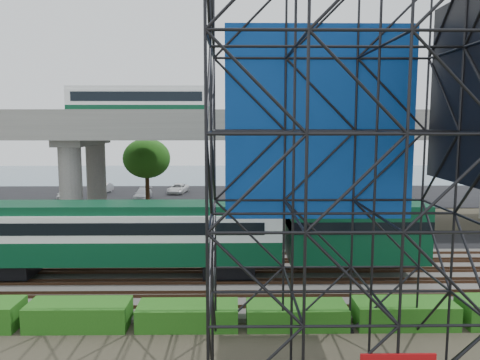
{
  "coord_description": "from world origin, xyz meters",
  "views": [
    {
      "loc": [
        3.12,
        -24.91,
        9.34
      ],
      "look_at": [
        3.53,
        6.0,
        5.52
      ],
      "focal_mm": 35.0,
      "sensor_mm": 36.0,
      "label": 1
    }
  ],
  "objects": [
    {
      "name": "ground",
      "position": [
        0.0,
        0.0,
        0.0
      ],
      "size": [
        140.0,
        140.0,
        0.0
      ],
      "primitive_type": "plane",
      "color": "#474233",
      "rests_on": "ground"
    },
    {
      "name": "hedge_strip",
      "position": [
        1.01,
        -4.3,
        0.56
      ],
      "size": [
        34.6,
        1.8,
        1.2
      ],
      "color": "#1B5814",
      "rests_on": "ground"
    },
    {
      "name": "commuter_train",
      "position": [
        -1.55,
        2.0,
        2.88
      ],
      "size": [
        29.3,
        3.06,
        4.3
      ],
      "color": "black",
      "rests_on": "rail_tracks"
    },
    {
      "name": "parked_cars",
      "position": [
        -0.61,
        33.44,
        0.7
      ],
      "size": [
        37.07,
        9.6,
        1.31
      ],
      "color": "white",
      "rests_on": "parking_lot"
    },
    {
      "name": "harbor_water",
      "position": [
        0.0,
        56.0,
        0.01
      ],
      "size": [
        140.0,
        40.0,
        0.03
      ],
      "primitive_type": "cube",
      "color": "slate",
      "rests_on": "ground"
    },
    {
      "name": "parking_lot",
      "position": [
        0.0,
        34.0,
        0.04
      ],
      "size": [
        90.0,
        18.0,
        0.08
      ],
      "primitive_type": "cube",
      "color": "black",
      "rests_on": "ground"
    },
    {
      "name": "rail_tracks",
      "position": [
        0.0,
        2.0,
        0.28
      ],
      "size": [
        90.0,
        9.52,
        0.16
      ],
      "color": "#472D1E",
      "rests_on": "ballast_bed"
    },
    {
      "name": "ballast_bed",
      "position": [
        0.0,
        2.0,
        0.1
      ],
      "size": [
        90.0,
        12.0,
        0.2
      ],
      "primitive_type": "cube",
      "color": "slate",
      "rests_on": "ground"
    },
    {
      "name": "scaffold_tower",
      "position": [
        6.81,
        -7.98,
        7.47
      ],
      "size": [
        9.36,
        6.36,
        15.0
      ],
      "color": "black",
      "rests_on": "ground"
    },
    {
      "name": "overpass",
      "position": [
        -0.37,
        16.0,
        8.21
      ],
      "size": [
        80.0,
        12.0,
        12.4
      ],
      "color": "#9E9B93",
      "rests_on": "ground"
    },
    {
      "name": "trees",
      "position": [
        -4.67,
        16.17,
        5.57
      ],
      "size": [
        40.94,
        16.94,
        7.69
      ],
      "color": "#382314",
      "rests_on": "ground"
    },
    {
      "name": "service_road",
      "position": [
        0.0,
        10.5,
        0.04
      ],
      "size": [
        90.0,
        5.0,
        0.08
      ],
      "primitive_type": "cube",
      "color": "black",
      "rests_on": "ground"
    }
  ]
}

